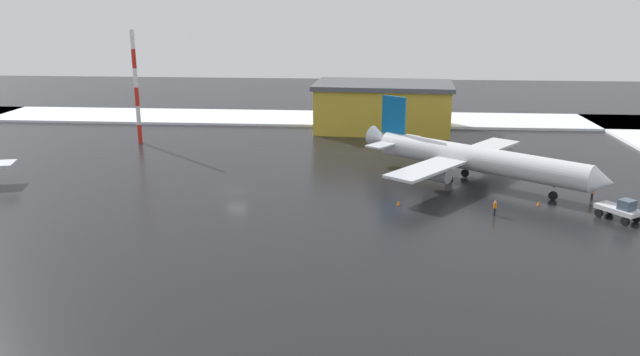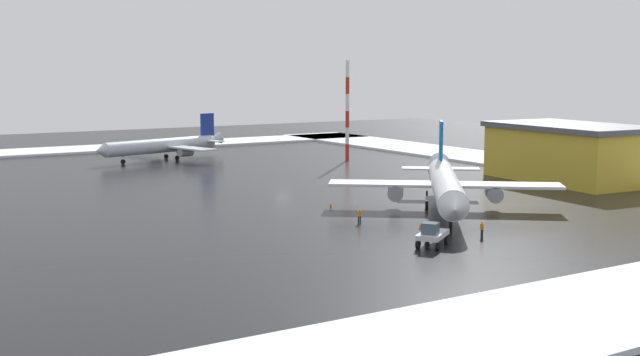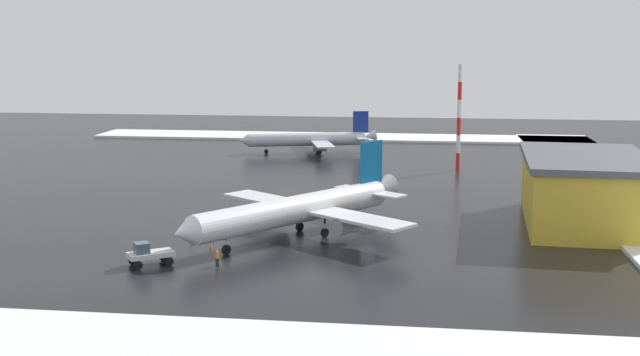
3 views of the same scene
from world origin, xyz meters
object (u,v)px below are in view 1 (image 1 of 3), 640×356
traffic_cone_wingtip_side (539,203)px  traffic_cone_mid_line (398,203)px  airplane_parked_starboard (472,158)px  ground_crew_by_nose_gear (592,192)px  cargo_hangar (383,107)px  pushback_tug (621,209)px  traffic_cone_near_nose (386,177)px  antenna_mast (136,87)px  ground_crew_mid_apron (495,207)px

traffic_cone_wingtip_side → traffic_cone_mid_line: bearing=3.9°
airplane_parked_starboard → traffic_cone_wingtip_side: airplane_parked_starboard is taller
airplane_parked_starboard → traffic_cone_wingtip_side: bearing=-16.9°
ground_crew_by_nose_gear → cargo_hangar: 47.60m
pushback_tug → traffic_cone_mid_line: bearing=-133.1°
traffic_cone_near_nose → traffic_cone_wingtip_side: size_ratio=1.00×
antenna_mast → traffic_cone_mid_line: (-42.26, 30.34, -9.13)m
antenna_mast → airplane_parked_starboard: bearing=158.8°
airplane_parked_starboard → ground_crew_by_nose_gear: bearing=11.6°
traffic_cone_near_nose → traffic_cone_wingtip_side: same height
airplane_parked_starboard → cargo_hangar: (11.06, -34.29, 1.06)m
traffic_cone_wingtip_side → antenna_mast: bearing=-26.5°
airplane_parked_starboard → traffic_cone_wingtip_side: 11.50m
airplane_parked_starboard → antenna_mast: (52.20, -20.25, 6.02)m
pushback_tug → antenna_mast: bearing=-152.0°
airplane_parked_starboard → ground_crew_mid_apron: airplane_parked_starboard is taller
antenna_mast → traffic_cone_wingtip_side: (-58.68, 29.22, -9.13)m
airplane_parked_starboard → ground_crew_mid_apron: (-0.64, 12.95, -2.41)m
ground_crew_by_nose_gear → cargo_hangar: size_ratio=0.07×
antenna_mast → traffic_cone_mid_line: 52.82m
pushback_tug → traffic_cone_wingtip_side: pushback_tug is taller
cargo_hangar → ground_crew_by_nose_gear: bearing=124.7°
traffic_cone_mid_line → ground_crew_mid_apron: bearing=164.9°
cargo_hangar → traffic_cone_near_nose: (0.03, 33.07, -4.17)m
pushback_tug → traffic_cone_wingtip_side: size_ratio=9.15×
antenna_mast → cargo_hangar: size_ratio=0.73×
traffic_cone_wingtip_side → traffic_cone_near_nose: bearing=-30.1°
antenna_mast → cargo_hangar: (-41.14, -14.04, -4.96)m
ground_crew_mid_apron → antenna_mast: bearing=178.7°
airplane_parked_starboard → traffic_cone_mid_line: bearing=-97.3°
airplane_parked_starboard → traffic_cone_near_nose: (11.08, -1.22, -3.11)m
antenna_mast → traffic_cone_near_nose: size_ratio=34.21×
ground_crew_mid_apron → traffic_cone_mid_line: ground_crew_mid_apron is taller
airplane_parked_starboard → pushback_tug: bearing=-6.8°
ground_crew_by_nose_gear → traffic_cone_near_nose: size_ratio=3.11×
traffic_cone_mid_line → ground_crew_by_nose_gear: bearing=-171.1°
airplane_parked_starboard → ground_crew_by_nose_gear: (-13.38, 6.42, -2.41)m
ground_crew_by_nose_gear → traffic_cone_near_nose: (24.47, -7.64, -0.70)m
pushback_tug → traffic_cone_near_nose: bearing=-155.4°
pushback_tug → ground_crew_mid_apron: size_ratio=2.94×
ground_crew_mid_apron → traffic_cone_wingtip_side: ground_crew_mid_apron is taller
ground_crew_by_nose_gear → airplane_parked_starboard: bearing=138.1°
traffic_cone_mid_line → antenna_mast: bearing=-35.7°
pushback_tug → cargo_hangar: bearing=172.7°
airplane_parked_starboard → pushback_tug: size_ratio=5.80×
pushback_tug → cargo_hangar: cargo_hangar is taller
ground_crew_mid_apron → pushback_tug: bearing=28.4°
pushback_tug → ground_crew_mid_apron: bearing=-127.4°
ground_crew_mid_apron → airplane_parked_starboard: bearing=123.6°
cargo_hangar → traffic_cone_mid_line: 44.59m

